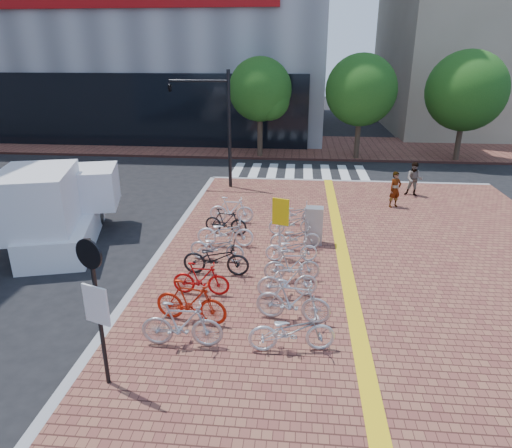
# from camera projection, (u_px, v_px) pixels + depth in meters

# --- Properties ---
(ground) EXTENTS (120.00, 120.00, 0.00)m
(ground) POSITION_uv_depth(u_px,v_px,m) (277.00, 299.00, 12.49)
(ground) COLOR black
(ground) RESTS_ON ground
(kerb_west) EXTENTS (0.25, 34.00, 0.15)m
(kerb_west) POSITION_uv_depth(u_px,v_px,m) (40.00, 426.00, 8.17)
(kerb_west) COLOR gray
(kerb_west) RESTS_ON ground
(kerb_north) EXTENTS (14.00, 0.25, 0.15)m
(kerb_north) POSITION_uv_depth(u_px,v_px,m) (348.00, 182.00, 23.36)
(kerb_north) COLOR gray
(kerb_north) RESTS_ON ground
(far_sidewalk) EXTENTS (70.00, 8.00, 0.15)m
(far_sidewalk) POSITION_uv_depth(u_px,v_px,m) (293.00, 147.00, 32.00)
(far_sidewalk) COLOR brown
(far_sidewalk) RESTS_ON ground
(crosswalk) EXTENTS (7.50, 4.00, 0.01)m
(crosswalk) POSITION_uv_depth(u_px,v_px,m) (299.00, 173.00, 25.47)
(crosswalk) COLOR silver
(crosswalk) RESTS_ON ground
(street_trees) EXTENTS (16.20, 4.60, 6.35)m
(street_trees) POSITION_uv_depth(u_px,v_px,m) (379.00, 92.00, 26.82)
(street_trees) COLOR #38281E
(street_trees) RESTS_ON far_sidewalk
(bike_0) EXTENTS (1.85, 0.57, 1.11)m
(bike_0) POSITION_uv_depth(u_px,v_px,m) (182.00, 324.00, 10.09)
(bike_0) COLOR #A9A9AD
(bike_0) RESTS_ON sidewalk
(bike_1) EXTENTS (1.90, 0.85, 1.10)m
(bike_1) POSITION_uv_depth(u_px,v_px,m) (191.00, 301.00, 11.01)
(bike_1) COLOR #A91E0C
(bike_1) RESTS_ON sidewalk
(bike_2) EXTENTS (1.58, 0.50, 0.94)m
(bike_2) POSITION_uv_depth(u_px,v_px,m) (201.00, 279.00, 12.29)
(bike_2) COLOR #B70D0D
(bike_2) RESTS_ON sidewalk
(bike_3) EXTENTS (1.99, 0.73, 1.04)m
(bike_3) POSITION_uv_depth(u_px,v_px,m) (216.00, 258.00, 13.40)
(bike_3) COLOR black
(bike_3) RESTS_ON sidewalk
(bike_4) EXTENTS (1.85, 0.87, 0.93)m
(bike_4) POSITION_uv_depth(u_px,v_px,m) (217.00, 247.00, 14.29)
(bike_4) COLOR silver
(bike_4) RESTS_ON sidewalk
(bike_5) EXTENTS (1.93, 0.71, 1.01)m
(bike_5) POSITION_uv_depth(u_px,v_px,m) (225.00, 232.00, 15.36)
(bike_5) COLOR white
(bike_5) RESTS_ON sidewalk
(bike_6) EXTENTS (1.64, 0.74, 0.95)m
(bike_6) POSITION_uv_depth(u_px,v_px,m) (226.00, 222.00, 16.38)
(bike_6) COLOR black
(bike_6) RESTS_ON sidewalk
(bike_7) EXTENTS (1.71, 0.50, 1.02)m
(bike_7) POSITION_uv_depth(u_px,v_px,m) (232.00, 210.00, 17.49)
(bike_7) COLOR white
(bike_7) RESTS_ON sidewalk
(bike_8) EXTENTS (1.99, 0.92, 1.00)m
(bike_8) POSITION_uv_depth(u_px,v_px,m) (292.00, 330.00, 9.95)
(bike_8) COLOR silver
(bike_8) RESTS_ON sidewalk
(bike_9) EXTENTS (1.90, 0.80, 1.11)m
(bike_9) POSITION_uv_depth(u_px,v_px,m) (293.00, 301.00, 11.03)
(bike_9) COLOR #B1B1B6
(bike_9) RESTS_ON sidewalk
(bike_10) EXTENTS (1.69, 0.74, 0.98)m
(bike_10) POSITION_uv_depth(u_px,v_px,m) (288.00, 280.00, 12.15)
(bike_10) COLOR silver
(bike_10) RESTS_ON sidewalk
(bike_11) EXTENTS (1.66, 0.63, 0.97)m
(bike_11) POSITION_uv_depth(u_px,v_px,m) (292.00, 265.00, 13.01)
(bike_11) COLOR #A9A9AE
(bike_11) RESTS_ON sidewalk
(bike_12) EXTENTS (1.67, 0.70, 0.86)m
(bike_12) POSITION_uv_depth(u_px,v_px,m) (291.00, 248.00, 14.27)
(bike_12) COLOR silver
(bike_12) RESTS_ON sidewalk
(bike_13) EXTENTS (1.74, 0.84, 0.88)m
(bike_13) POSITION_uv_depth(u_px,v_px,m) (295.00, 237.00, 15.12)
(bike_13) COLOR #BBBBC0
(bike_13) RESTS_ON sidewalk
(bike_14) EXTENTS (1.77, 0.82, 0.90)m
(bike_14) POSITION_uv_depth(u_px,v_px,m) (292.00, 223.00, 16.36)
(bike_14) COLOR silver
(bike_14) RESTS_ON sidewalk
(bike_15) EXTENTS (1.63, 0.57, 0.86)m
(bike_15) POSITION_uv_depth(u_px,v_px,m) (295.00, 213.00, 17.40)
(bike_15) COLOR silver
(bike_15) RESTS_ON sidewalk
(pedestrian_a) EXTENTS (0.67, 0.59, 1.53)m
(pedestrian_a) POSITION_uv_depth(u_px,v_px,m) (395.00, 189.00, 19.16)
(pedestrian_a) COLOR gray
(pedestrian_a) RESTS_ON sidewalk
(pedestrian_b) EXTENTS (0.89, 0.77, 1.55)m
(pedestrian_b) POSITION_uv_depth(u_px,v_px,m) (414.00, 179.00, 20.66)
(pedestrian_b) COLOR #454857
(pedestrian_b) RESTS_ON sidewalk
(utility_box) EXTENTS (0.62, 0.47, 1.30)m
(utility_box) POSITION_uv_depth(u_px,v_px,m) (314.00, 225.00, 15.53)
(utility_box) COLOR #A6A6AB
(utility_box) RESTS_ON sidewalk
(yellow_sign) EXTENTS (0.53, 0.21, 1.99)m
(yellow_sign) POSITION_uv_depth(u_px,v_px,m) (280.00, 217.00, 14.18)
(yellow_sign) COLOR #B7B7BC
(yellow_sign) RESTS_ON sidewalk
(notice_sign) EXTENTS (0.56, 0.24, 3.15)m
(notice_sign) POSITION_uv_depth(u_px,v_px,m) (96.00, 296.00, 8.40)
(notice_sign) COLOR black
(notice_sign) RESTS_ON sidewalk
(traffic_light_pole) EXTENTS (2.93, 1.13, 5.45)m
(traffic_light_pole) POSITION_uv_depth(u_px,v_px,m) (202.00, 108.00, 21.08)
(traffic_light_pole) COLOR black
(traffic_light_pole) RESTS_ON sidewalk
(box_truck) EXTENTS (3.37, 5.29, 2.83)m
(box_truck) POSITION_uv_depth(u_px,v_px,m) (60.00, 208.00, 15.55)
(box_truck) COLOR white
(box_truck) RESTS_ON ground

